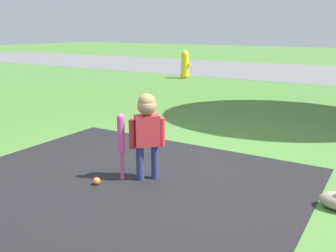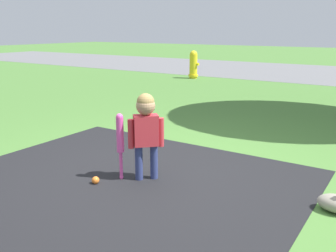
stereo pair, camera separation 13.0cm
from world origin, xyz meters
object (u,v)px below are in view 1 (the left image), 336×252
child (147,125)px  fire_hydrant (185,65)px  sports_ball (97,181)px  baseball_bat (121,138)px

child → fire_hydrant: child is taller
sports_ball → fire_hydrant: bearing=112.7°
child → sports_ball: child is taller
child → baseball_bat: size_ratio=1.29×
baseball_bat → fire_hydrant: size_ratio=0.81×
sports_ball → child: bearing=47.0°
baseball_bat → sports_ball: bearing=-120.2°
fire_hydrant → sports_ball: bearing=-67.3°
fire_hydrant → child: bearing=-64.0°
child → sports_ball: bearing=-178.1°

